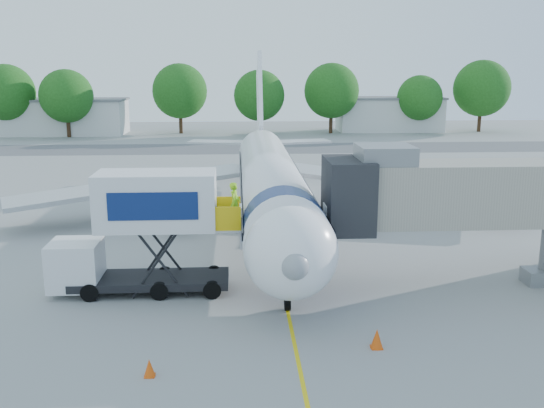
{
  "coord_description": "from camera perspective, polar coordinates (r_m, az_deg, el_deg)",
  "views": [
    {
      "loc": [
        -2.01,
        -33.24,
        9.99
      ],
      "look_at": [
        -0.3,
        -3.44,
        3.2
      ],
      "focal_mm": 40.0,
      "sensor_mm": 36.0,
      "label": 1
    }
  ],
  "objects": [
    {
      "name": "ground",
      "position": [
        34.77,
        0.17,
        -3.88
      ],
      "size": [
        160.0,
        160.0,
        0.0
      ],
      "primitive_type": "plane",
      "color": "gray",
      "rests_on": "ground"
    },
    {
      "name": "guidance_line",
      "position": [
        34.76,
        0.17,
        -3.87
      ],
      "size": [
        0.15,
        70.0,
        0.01
      ],
      "primitive_type": "cube",
      "color": "yellow",
      "rests_on": "ground"
    },
    {
      "name": "taxiway_strip",
      "position": [
        75.93,
        -1.74,
        5.26
      ],
      "size": [
        120.0,
        10.0,
        0.01
      ],
      "primitive_type": "cube",
      "color": "#59595B",
      "rests_on": "ground"
    },
    {
      "name": "aircraft",
      "position": [
        38.07,
        -0.2,
        2.16
      ],
      "size": [
        34.17,
        37.73,
        11.35
      ],
      "color": "white",
      "rests_on": "ground"
    },
    {
      "name": "jet_bridge",
      "position": [
        28.64,
        17.23,
        0.86
      ],
      "size": [
        13.9,
        3.2,
        6.6
      ],
      "color": "#9F9888",
      "rests_on": "ground"
    },
    {
      "name": "catering_hiloader",
      "position": [
        27.54,
        -12.05,
        -2.69
      ],
      "size": [
        8.54,
        2.44,
        5.5
      ],
      "color": "black",
      "rests_on": "ground"
    },
    {
      "name": "ground_tug",
      "position": [
        19.87,
        -0.43,
        -14.89
      ],
      "size": [
        4.03,
        3.18,
        1.43
      ],
      "rotation": [
        0.0,
        0.0,
        0.44
      ],
      "color": "silver",
      "rests_on": "ground"
    },
    {
      "name": "safety_cone_a",
      "position": [
        22.79,
        9.84,
        -12.4
      ],
      "size": [
        0.46,
        0.46,
        0.73
      ],
      "color": "#E44D0C",
      "rests_on": "ground"
    },
    {
      "name": "safety_cone_b",
      "position": [
        21.05,
        -11.46,
        -14.9
      ],
      "size": [
        0.38,
        0.38,
        0.61
      ],
      "color": "#E44D0C",
      "rests_on": "ground"
    },
    {
      "name": "outbuilding_left",
      "position": [
        97.07,
        -18.98,
        7.8
      ],
      "size": [
        18.4,
        8.4,
        5.3
      ],
      "color": "silver",
      "rests_on": "ground"
    },
    {
      "name": "outbuilding_right",
      "position": [
        98.49,
        10.96,
        8.32
      ],
      "size": [
        16.4,
        7.4,
        5.3
      ],
      "color": "silver",
      "rests_on": "ground"
    },
    {
      "name": "tree_a",
      "position": [
        96.41,
        -23.74,
        9.57
      ],
      "size": [
        8.14,
        8.14,
        10.38
      ],
      "color": "#382314",
      "rests_on": "ground"
    },
    {
      "name": "tree_b",
      "position": [
        92.48,
        -18.8,
        9.59
      ],
      "size": [
        7.58,
        7.58,
        9.66
      ],
      "color": "#382314",
      "rests_on": "ground"
    },
    {
      "name": "tree_c",
      "position": [
        93.73,
        -8.68,
        10.46
      ],
      "size": [
        8.22,
        8.22,
        10.49
      ],
      "color": "#382314",
      "rests_on": "ground"
    },
    {
      "name": "tree_d",
      "position": [
        90.75,
        -1.21,
        10.17
      ],
      "size": [
        7.49,
        7.49,
        9.56
      ],
      "color": "#382314",
      "rests_on": "ground"
    },
    {
      "name": "tree_e",
      "position": [
        93.36,
        5.62,
        10.56
      ],
      "size": [
        8.28,
        8.28,
        10.55
      ],
      "color": "#382314",
      "rests_on": "ground"
    },
    {
      "name": "tree_f",
      "position": [
        96.41,
        13.73,
        9.68
      ],
      "size": [
        6.86,
        6.86,
        8.74
      ],
      "color": "#382314",
      "rests_on": "ground"
    },
    {
      "name": "tree_g",
      "position": [
        100.48,
        19.14,
        10.25
      ],
      "size": [
        8.64,
        8.64,
        11.02
      ],
      "color": "#382314",
      "rests_on": "ground"
    }
  ]
}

